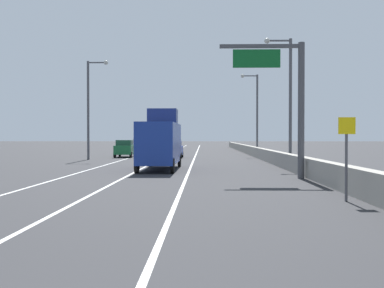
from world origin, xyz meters
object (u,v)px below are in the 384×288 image
lamp_post_right_third (255,109)px  lamp_post_left_mid (91,103)px  box_truck (160,141)px  car_green_4 (125,149)px  overhead_sign_gantry (288,93)px  speed_advisory_sign (347,152)px  lamp_post_right_second (287,93)px  car_red_1 (159,143)px  car_white_2 (165,144)px  car_silver_0 (140,146)px  car_blue_3 (174,149)px

lamp_post_right_third → lamp_post_left_mid: 20.44m
box_truck → car_green_4: bearing=106.6°
overhead_sign_gantry → speed_advisory_sign: size_ratio=2.50×
lamp_post_right_third → lamp_post_left_mid: same height
speed_advisory_sign → lamp_post_right_second: lamp_post_right_second is taller
lamp_post_right_second → lamp_post_right_third: same height
car_red_1 → box_truck: box_truck is taller
lamp_post_left_mid → car_red_1: 49.93m
lamp_post_left_mid → car_white_2: lamp_post_left_mid is taller
speed_advisory_sign → lamp_post_left_mid: lamp_post_left_mid is taller
overhead_sign_gantry → car_white_2: (-10.82, 49.40, -3.66)m
overhead_sign_gantry → speed_advisory_sign: 9.54m
lamp_post_right_second → box_truck: bearing=-159.3°
car_silver_0 → car_white_2: car_white_2 is taller
car_green_4 → box_truck: (5.82, -19.51, 1.02)m
car_red_1 → car_white_2: car_white_2 is taller
car_silver_0 → car_green_4: size_ratio=0.99×
car_silver_0 → car_white_2: (2.67, 10.47, 0.05)m
lamp_post_right_second → overhead_sign_gantry: bearing=-100.0°
car_blue_3 → lamp_post_right_third: bearing=35.5°
overhead_sign_gantry → lamp_post_right_third: 30.86m
lamp_post_right_third → box_truck: lamp_post_right_third is taller
car_white_2 → box_truck: bearing=-85.8°
lamp_post_right_second → car_white_2: size_ratio=2.29×
car_red_1 → lamp_post_right_second: bearing=-75.3°
speed_advisory_sign → car_silver_0: (-13.93, 47.98, -0.75)m
speed_advisory_sign → lamp_post_left_mid: size_ratio=0.30×
speed_advisory_sign → car_silver_0: speed_advisory_sign is taller
lamp_post_right_second → car_white_2: (-12.61, 39.21, -4.64)m
lamp_post_right_second → lamp_post_right_third: 20.61m
overhead_sign_gantry → car_red_1: overhead_sign_gantry is taller
lamp_post_right_third → car_silver_0: lamp_post_right_third is taller
overhead_sign_gantry → car_silver_0: bearing=109.1°
lamp_post_left_mid → car_white_2: size_ratio=2.29×
speed_advisory_sign → car_green_4: 37.86m
box_truck → lamp_post_right_third: bearing=69.0°
overhead_sign_gantry → car_blue_3: size_ratio=1.79×
lamp_post_right_third → car_silver_0: 17.80m
box_truck → car_red_1: bearing=95.6°
car_silver_0 → car_red_1: bearing=90.8°
speed_advisory_sign → car_red_1: size_ratio=0.72×
car_blue_3 → car_green_4: (-5.69, 2.06, 0.02)m
speed_advisory_sign → car_green_4: (-13.92, 35.20, -0.80)m
overhead_sign_gantry → box_truck: bearing=139.1°
lamp_post_right_third → car_red_1: (-15.54, 39.17, -4.77)m
lamp_post_right_third → car_blue_3: 12.52m
car_red_1 → car_green_4: size_ratio=0.94×
speed_advisory_sign → lamp_post_right_second: bearing=86.0°
lamp_post_right_second → car_red_1: (-15.70, 59.78, -4.77)m
lamp_post_right_second → car_white_2: lamp_post_right_second is taller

